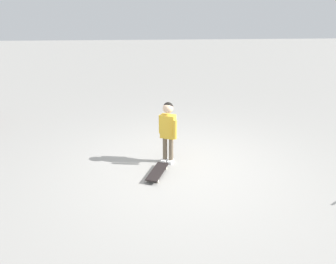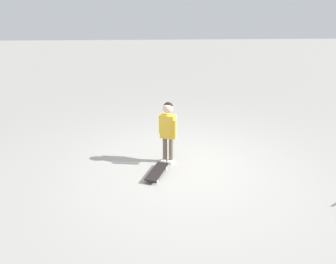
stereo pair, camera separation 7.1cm
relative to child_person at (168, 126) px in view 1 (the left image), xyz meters
The scene contains 3 objects.
ground_plane 0.76m from the child_person, 135.17° to the left, with size 50.00×50.00×0.00m, color gray.
child_person is the anchor object (origin of this frame).
skateboard 0.78m from the child_person, 65.64° to the left, with size 0.40×0.64×0.07m.
Camera 1 is at (0.67, 4.45, 2.42)m, focal length 32.70 mm.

